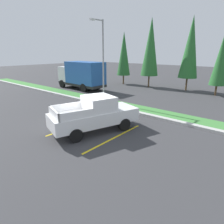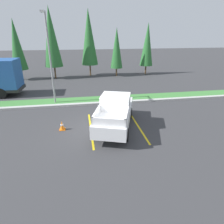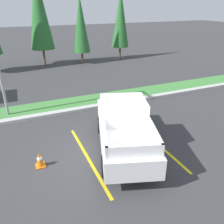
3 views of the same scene
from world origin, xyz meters
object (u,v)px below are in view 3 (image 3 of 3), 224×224
at_px(pickup_truck_main, 124,127).
at_px(cypress_tree_center, 39,9).
at_px(cypress_tree_right_inner, 81,24).
at_px(cypress_tree_rightmost, 120,18).
at_px(traffic_cone, 40,160).

height_order(pickup_truck_main, cypress_tree_center, cypress_tree_center).
xyz_separation_m(cypress_tree_right_inner, cypress_tree_rightmost, (4.42, 0.60, 0.38)).
relative_size(cypress_tree_center, cypress_tree_right_inner, 1.36).
relative_size(cypress_tree_right_inner, cypress_tree_rightmost, 0.91).
distance_m(cypress_tree_center, traffic_cone, 17.07).
xyz_separation_m(pickup_truck_main, traffic_cone, (-3.35, 0.18, -0.75)).
relative_size(cypress_tree_rightmost, traffic_cone, 11.53).
xyz_separation_m(pickup_truck_main, cypress_tree_right_inner, (2.98, 15.42, 2.66)).
bearing_deg(pickup_truck_main, cypress_tree_right_inner, 79.06).
relative_size(pickup_truck_main, cypress_tree_center, 0.65).
height_order(pickup_truck_main, cypress_tree_right_inner, cypress_tree_right_inner).
bearing_deg(cypress_tree_rightmost, traffic_cone, -124.17).
distance_m(pickup_truck_main, cypress_tree_right_inner, 15.92).
xyz_separation_m(cypress_tree_right_inner, traffic_cone, (-6.33, -15.23, -3.41)).
xyz_separation_m(cypress_tree_center, traffic_cone, (-2.78, -16.16, -4.73)).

